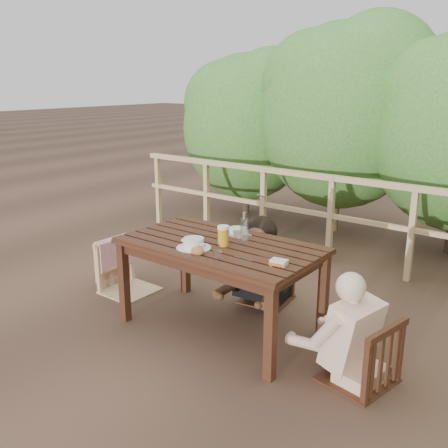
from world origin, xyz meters
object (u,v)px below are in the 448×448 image
Objects in this scene: diner_right at (368,298)px; soup_far at (237,233)px; chair_left at (128,245)px; chair_far at (267,256)px; bread_roll at (198,251)px; woman at (269,234)px; bottle at (244,229)px; beer_glass at (223,237)px; soup_near at (194,244)px; chair_right at (362,321)px; table at (220,287)px; tumbler at (217,256)px; butter_tub at (279,263)px.

diner_right is 1.30m from soup_far.
chair_far is (1.18, 0.65, -0.04)m from chair_left.
woman is at bearing 91.23° from bread_roll.
woman is 0.65m from bottle.
beer_glass reaches higher than chair_far.
soup_near is (-0.10, -0.92, 0.35)m from chair_far.
chair_right reaches higher than soup_near.
table is at bearing 81.25° from woman.
woman is at bearing 103.68° from bottle.
beer_glass is 0.66× the size of bottle.
chair_right is at bearing -91.83° from chair_left.
chair_right is 3.46× the size of bottle.
bottle is at bearing 61.30° from beer_glass.
woman is 1.05m from tumbler.
table is 1.18m from chair_left.
chair_left is 3.62× the size of bottle.
tumbler reaches higher than table.
soup_far is 1.39× the size of beer_glass.
chair_right is (2.40, -0.07, -0.02)m from chair_left.
woman is 0.95m from soup_near.
chair_left is 8.02× the size of butter_tub.
tumbler is 0.46m from butter_tub.
soup_near is 0.43m from bottle.
chair_left is 8.55× the size of bread_roll.
chair_right is 0.70× the size of woman.
woman is (0.00, 0.72, 0.28)m from table.
soup_far is 0.29m from beer_glass.
soup_near is at bearing -100.39° from soup_far.
woman is 5.34× the size of soup_far.
chair_right is 3.35× the size of soup_near.
bread_roll is at bearing -37.51° from soup_near.
bottle is at bearing 74.03° from bread_roll.
chair_left reaches higher than butter_tub.
soup_far is at bearing -99.88° from chair_far.
chair_right is 1.10m from tumbler.
woman reaches higher than bottle.
diner_right reaches higher than chair_far.
soup_near reaches higher than tumbler.
bread_roll is at bearing -106.67° from chair_left.
woman is at bearing 94.33° from beer_glass.
table is 0.55m from tumbler.
soup_near is at bearing -125.29° from bottle.
butter_tub is at bearing 111.10° from diner_right.
woman is 0.78m from beer_glass.
butter_tub is at bearing -9.64° from beer_glass.
butter_tub is (1.81, -0.18, 0.29)m from chair_left.
soup_near reaches higher than soup_far.
bread_roll is (1.20, -0.36, 0.29)m from chair_left.
chair_far is at bearing 91.25° from bread_roll.
chair_far is at bearing -61.12° from chair_left.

